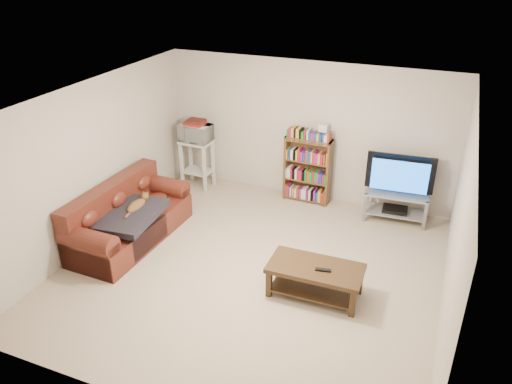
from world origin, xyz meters
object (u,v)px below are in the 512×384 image
at_px(coffee_table, 315,275).
at_px(tv_stand, 396,202).
at_px(sofa, 127,221).
at_px(bookshelf, 308,169).

xyz_separation_m(coffee_table, tv_stand, (0.68, 2.36, 0.03)).
bearing_deg(sofa, tv_stand, 31.66).
height_order(coffee_table, tv_stand, tv_stand).
height_order(tv_stand, bookshelf, bookshelf).
xyz_separation_m(sofa, bookshelf, (2.16, 2.25, 0.29)).
bearing_deg(coffee_table, tv_stand, 73.33).
bearing_deg(tv_stand, coffee_table, -109.73).
bearing_deg(bookshelf, coffee_table, -68.36).
distance_m(sofa, tv_stand, 4.27).
height_order(sofa, tv_stand, sofa).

